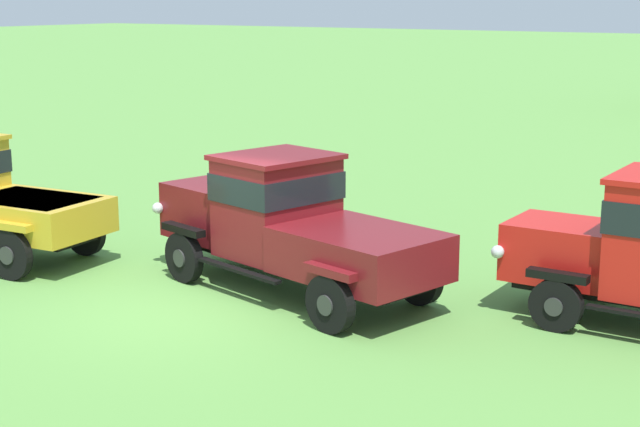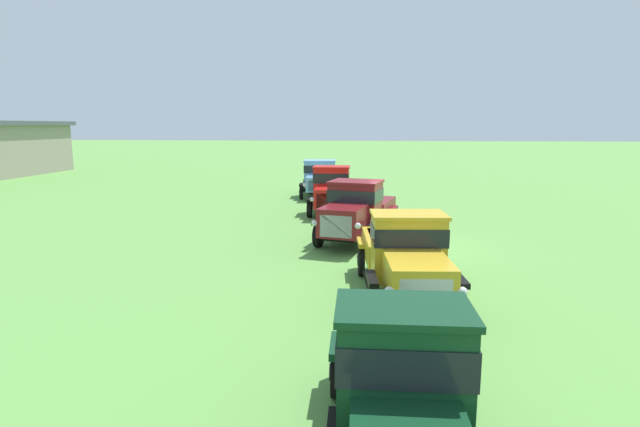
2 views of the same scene
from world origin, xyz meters
name	(u,v)px [view 2 (image 2 of 2)]	position (x,y,z in m)	size (l,w,h in m)	color
ground_plane	(406,245)	(0.00, 0.00, 0.00)	(240.00, 240.00, 0.00)	#5B9342
vintage_truck_foreground_near	(400,391)	(-11.77, 0.89, 1.05)	(4.75, 1.94, 2.20)	black
vintage_truck_second_in_line	(405,255)	(-5.49, 0.41, 1.09)	(5.55, 2.42, 2.17)	black
vintage_truck_midrow_center	(357,209)	(0.74, 1.73, 1.14)	(5.77, 3.11, 2.22)	black
vintage_truck_far_side	(331,190)	(6.03, 3.10, 1.16)	(4.83, 2.14, 2.26)	black
vintage_truck_back_of_row	(320,178)	(11.76, 4.23, 1.12)	(5.50, 2.53, 2.15)	black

